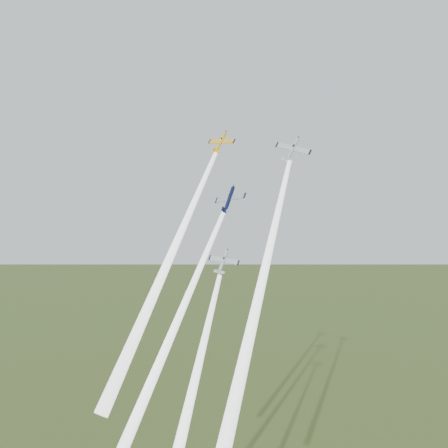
% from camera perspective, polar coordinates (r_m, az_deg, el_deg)
% --- Properties ---
extents(plane_yellow, '(8.24, 5.63, 7.37)m').
position_cam_1_polar(plane_yellow, '(131.91, -0.37, 8.28)').
color(plane_yellow, '#FFAE16').
extents(smoke_trail_yellow, '(5.23, 36.58, 52.51)m').
position_cam_1_polar(smoke_trail_yellow, '(117.23, -6.05, -4.64)').
color(smoke_trail_yellow, white).
extents(plane_navy, '(9.06, 6.82, 8.82)m').
position_cam_1_polar(plane_navy, '(125.92, 0.51, 2.50)').
color(plane_navy, black).
extents(smoke_trail_navy, '(7.01, 41.47, 59.85)m').
position_cam_1_polar(smoke_trail_navy, '(113.93, -6.45, -13.55)').
color(smoke_trail_navy, white).
extents(plane_silver_right, '(9.09, 6.82, 9.19)m').
position_cam_1_polar(plane_silver_right, '(122.65, 6.94, 7.49)').
color(plane_silver_right, silver).
extents(smoke_trail_silver_right, '(8.39, 38.49, 55.52)m').
position_cam_1_polar(smoke_trail_silver_right, '(104.53, 3.45, -7.73)').
color(smoke_trail_silver_right, white).
extents(plane_silver_low, '(6.81, 6.02, 7.03)m').
position_cam_1_polar(plane_silver_low, '(116.92, -0.10, -3.86)').
color(plane_silver_low, silver).
extents(smoke_trail_silver_low, '(9.39, 32.62, 46.94)m').
position_cam_1_polar(smoke_trail_silver_low, '(107.06, -3.69, -18.27)').
color(smoke_trail_silver_low, white).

